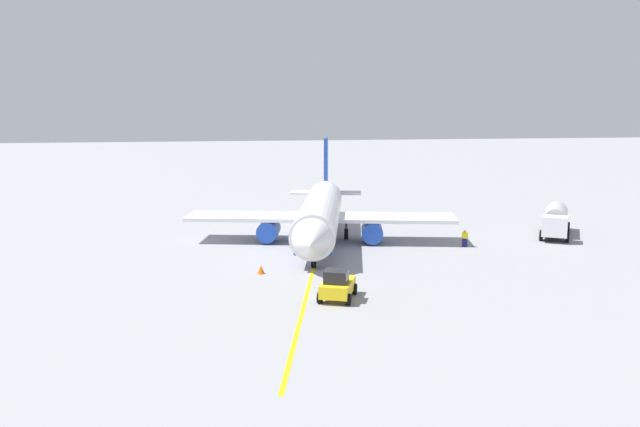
# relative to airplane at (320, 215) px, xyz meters

# --- Properties ---
(ground_plane) EXTENTS (400.00, 400.00, 0.00)m
(ground_plane) POSITION_rel_airplane_xyz_m (0.45, -0.10, -2.76)
(ground_plane) COLOR #939399
(airplane) EXTENTS (30.86, 27.40, 9.87)m
(airplane) POSITION_rel_airplane_xyz_m (0.00, 0.00, 0.00)
(airplane) COLOR white
(airplane) RESTS_ON ground
(fuel_tanker) EXTENTS (9.30, 7.03, 3.15)m
(fuel_tanker) POSITION_rel_airplane_xyz_m (1.17, 25.07, -1.04)
(fuel_tanker) COLOR #2D2D33
(fuel_tanker) RESTS_ON ground
(pushback_tug) EXTENTS (4.09, 3.43, 2.20)m
(pushback_tug) POSITION_rel_airplane_xyz_m (19.20, -2.18, -1.75)
(pushback_tug) COLOR yellow
(pushback_tug) RESTS_ON ground
(refueling_worker) EXTENTS (0.62, 0.62, 1.71)m
(refueling_worker) POSITION_rel_airplane_xyz_m (4.60, 13.50, -1.93)
(refueling_worker) COLOR navy
(refueling_worker) RESTS_ON ground
(safety_cone_nose) EXTENTS (0.64, 0.64, 0.71)m
(safety_cone_nose) POSITION_rel_airplane_xyz_m (11.31, -6.92, -2.40)
(safety_cone_nose) COLOR #F2590F
(safety_cone_nose) RESTS_ON ground
(taxi_line_marking) EXTENTS (66.58, 15.81, 0.01)m
(taxi_line_marking) POSITION_rel_airplane_xyz_m (0.45, -0.10, -2.75)
(taxi_line_marking) COLOR yellow
(taxi_line_marking) RESTS_ON ground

